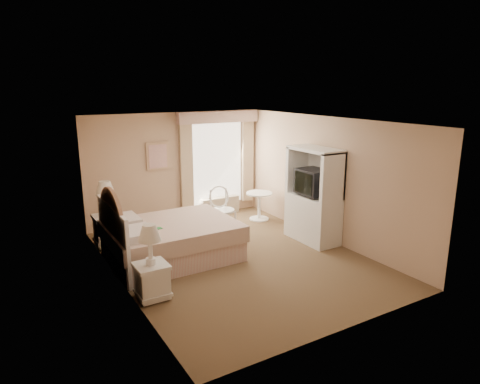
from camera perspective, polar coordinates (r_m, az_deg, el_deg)
room at (r=7.55m, az=-0.47°, el=-0.04°), size 4.21×5.51×2.51m
window at (r=10.30m, az=-2.88°, el=4.29°), size 2.05×0.22×2.51m
framed_art at (r=9.72m, az=-10.92°, el=4.71°), size 0.52×0.04×0.62m
bed at (r=7.89m, az=-9.80°, el=-6.27°), size 2.25×1.77×1.57m
nightstand_near at (r=6.53m, az=-11.72°, el=-10.34°), size 0.47×0.47×1.13m
nightstand_far at (r=8.81m, az=-17.24°, el=-3.81°), size 0.53×0.53×1.28m
round_table at (r=10.03m, az=2.58°, el=-1.28°), size 0.62×0.62×0.65m
cafe_chair at (r=9.09m, az=-2.51°, el=-1.90°), size 0.51×0.51×1.02m
armoire at (r=8.72m, az=9.77°, el=-1.43°), size 0.57×1.15×1.91m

